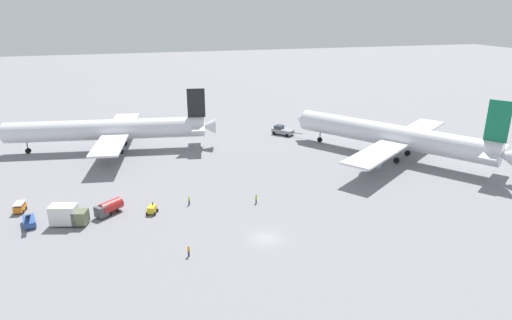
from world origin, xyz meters
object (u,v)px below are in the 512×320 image
object	(u,v)px
gse_catering_truck_tall	(68,215)
ground_crew_wing_walker_right	(256,199)
gse_fuel_bowser_stubby	(109,207)
pushback_tug	(282,130)
gse_gpu_cart_small	(152,209)
ground_crew_marshaller_foreground	(189,251)
gse_baggage_cart_near_cluster	(20,207)
ground_crew_ramp_agent_by_cones	(189,200)
airliner_at_gate_left	(109,130)
airliner_being_pushed	(392,136)
gse_belt_loader_portside	(29,221)

from	to	relation	value
gse_catering_truck_tall	ground_crew_wing_walker_right	world-z (taller)	gse_catering_truck_tall
gse_fuel_bowser_stubby	gse_catering_truck_tall	world-z (taller)	gse_catering_truck_tall
pushback_tug	gse_gpu_cart_small	world-z (taller)	pushback_tug
gse_fuel_bowser_stubby	ground_crew_marshaller_foreground	world-z (taller)	gse_fuel_bowser_stubby
pushback_tug	gse_baggage_cart_near_cluster	world-z (taller)	pushback_tug
gse_fuel_bowser_stubby	ground_crew_ramp_agent_by_cones	xyz separation A→B (m)	(13.90, 0.22, -0.47)
airliner_at_gate_left	pushback_tug	xyz separation A→B (m)	(45.94, 1.55, -4.00)
gse_catering_truck_tall	ground_crew_marshaller_foreground	size ratio (longest dim) A/B	3.68
airliner_being_pushed	ground_crew_marshaller_foreground	world-z (taller)	airliner_being_pushed
ground_crew_marshaller_foreground	ground_crew_wing_walker_right	world-z (taller)	ground_crew_marshaller_foreground
gse_fuel_bowser_stubby	ground_crew_wing_walker_right	distance (m)	25.93
pushback_tug	gse_belt_loader_portside	distance (m)	70.39
ground_crew_marshaller_foreground	gse_fuel_bowser_stubby	bearing A→B (deg)	123.54
airliner_being_pushed	ground_crew_ramp_agent_by_cones	bearing A→B (deg)	-164.71
airliner_at_gate_left	gse_fuel_bowser_stubby	bearing A→B (deg)	-89.18
gse_fuel_bowser_stubby	ground_crew_wing_walker_right	bearing A→B (deg)	-5.63
ground_crew_wing_walker_right	gse_gpu_cart_small	bearing A→B (deg)	177.44
airliner_being_pushed	gse_belt_loader_portside	distance (m)	77.93
airliner_at_gate_left	ground_crew_marshaller_foreground	xyz separation A→B (m)	(12.00, -55.09, -4.31)
airliner_being_pushed	ground_crew_marshaller_foreground	distance (m)	61.20
gse_fuel_bowser_stubby	ground_crew_ramp_agent_by_cones	world-z (taller)	gse_fuel_bowser_stubby
gse_belt_loader_portside	ground_crew_wing_walker_right	bearing A→B (deg)	-2.79
gse_belt_loader_portside	airliner_being_pushed	bearing A→B (deg)	10.80
gse_catering_truck_tall	ground_crew_marshaller_foreground	bearing A→B (deg)	-40.45
gse_belt_loader_portside	gse_catering_truck_tall	world-z (taller)	gse_catering_truck_tall
gse_belt_loader_portside	ground_crew_marshaller_foreground	world-z (taller)	gse_belt_loader_portside
airliner_being_pushed	gse_baggage_cart_near_cluster	world-z (taller)	airliner_being_pushed
gse_belt_loader_portside	ground_crew_ramp_agent_by_cones	world-z (taller)	gse_belt_loader_portside
airliner_at_gate_left	ground_crew_ramp_agent_by_cones	xyz separation A→B (m)	(14.45, -37.59, -4.33)
gse_gpu_cart_small	gse_baggage_cart_near_cluster	size ratio (longest dim) A/B	0.88
gse_gpu_cart_small	gse_baggage_cart_near_cluster	xyz separation A→B (m)	(-22.24, 7.03, 0.07)
gse_gpu_cart_small	ground_crew_wing_walker_right	bearing A→B (deg)	-2.56
gse_belt_loader_portside	ground_crew_ramp_agent_by_cones	bearing A→B (deg)	1.94
pushback_tug	ground_crew_marshaller_foreground	world-z (taller)	pushback_tug
ground_crew_ramp_agent_by_cones	gse_gpu_cart_small	bearing A→B (deg)	-163.91
airliner_at_gate_left	gse_catering_truck_tall	world-z (taller)	airliner_at_gate_left
gse_fuel_bowser_stubby	gse_baggage_cart_near_cluster	world-z (taller)	gse_fuel_bowser_stubby
gse_belt_loader_portside	gse_catering_truck_tall	bearing A→B (deg)	-13.87
airliner_at_gate_left	gse_catering_truck_tall	xyz separation A→B (m)	(-5.65, -40.04, -3.43)
airliner_at_gate_left	gse_fuel_bowser_stubby	world-z (taller)	airliner_at_gate_left
gse_belt_loader_portside	pushback_tug	bearing A→B (deg)	34.67
gse_belt_loader_portside	gse_catering_truck_tall	xyz separation A→B (m)	(6.29, -1.55, 0.93)
airliner_at_gate_left	gse_fuel_bowser_stubby	size ratio (longest dim) A/B	10.74
gse_fuel_bowser_stubby	gse_catering_truck_tall	distance (m)	6.60
gse_fuel_bowser_stubby	gse_baggage_cart_near_cluster	xyz separation A→B (m)	(-15.03, 5.32, -0.47)
pushback_tug	gse_belt_loader_portside	xyz separation A→B (m)	(-57.89, -40.04, -0.36)
airliner_being_pushed	gse_baggage_cart_near_cluster	bearing A→B (deg)	-173.80
ground_crew_marshaller_foreground	ground_crew_ramp_agent_by_cones	bearing A→B (deg)	82.05
ground_crew_marshaller_foreground	ground_crew_wing_walker_right	xyz separation A→B (m)	(14.34, 14.74, -0.01)
gse_belt_loader_portside	gse_fuel_bowser_stubby	bearing A→B (deg)	3.11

